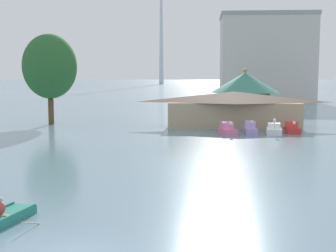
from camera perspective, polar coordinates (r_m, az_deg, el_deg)
rowboat_with_rower at (r=21.44m, az=-20.12°, el=-10.82°), size 3.65×3.34×1.47m
pedal_boat_pink at (r=50.24m, az=7.55°, el=-0.44°), size 2.08×3.21×1.54m
pedal_boat_lavender at (r=51.64m, az=10.42°, el=-0.32°), size 1.42×2.73×1.57m
pedal_boat_white at (r=51.21m, az=13.33°, el=-0.46°), size 1.98×3.17×1.87m
pedal_boat_red at (r=53.01m, az=15.52°, el=-0.30°), size 1.53×2.56×1.42m
boathouse at (r=57.63m, az=8.33°, el=2.22°), size 17.71×6.40×4.53m
green_roof_pavilion at (r=70.99m, az=9.75°, el=4.34°), size 10.69×10.69×7.75m
shoreline_tree_tall_left at (r=62.03m, az=-14.82°, el=7.33°), size 7.16×7.16×12.05m
background_building_block at (r=123.81m, az=12.45°, el=8.52°), size 24.77×12.51×23.00m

